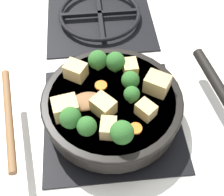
# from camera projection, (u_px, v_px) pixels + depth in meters

# --- Properties ---
(ground_plane) EXTENTS (2.40, 2.40, 0.00)m
(ground_plane) POSITION_uv_depth(u_px,v_px,m) (112.00, 119.00, 0.72)
(ground_plane) COLOR white
(front_burner_grate) EXTENTS (0.31, 0.31, 0.03)m
(front_burner_grate) POSITION_uv_depth(u_px,v_px,m) (112.00, 116.00, 0.71)
(front_burner_grate) COLOR black
(front_burner_grate) RESTS_ON ground_plane
(rear_burner_grate) EXTENTS (0.31, 0.31, 0.03)m
(rear_burner_grate) POSITION_uv_depth(u_px,v_px,m) (100.00, 16.00, 0.93)
(rear_burner_grate) COLOR black
(rear_burner_grate) RESTS_ON ground_plane
(skillet_pan) EXTENTS (0.41, 0.30, 0.05)m
(skillet_pan) POSITION_uv_depth(u_px,v_px,m) (113.00, 104.00, 0.68)
(skillet_pan) COLOR black
(skillet_pan) RESTS_ON front_burner_grate
(wooden_spoon) EXTENTS (0.22, 0.25, 0.02)m
(wooden_spoon) POSITION_uv_depth(u_px,v_px,m) (42.00, 110.00, 0.63)
(wooden_spoon) COLOR brown
(wooden_spoon) RESTS_ON skillet_pan
(tofu_cube_center_large) EXTENTS (0.05, 0.05, 0.03)m
(tofu_cube_center_large) POSITION_uv_depth(u_px,v_px,m) (146.00, 110.00, 0.62)
(tofu_cube_center_large) COLOR #DBB770
(tofu_cube_center_large) RESTS_ON skillet_pan
(tofu_cube_near_handle) EXTENTS (0.03, 0.04, 0.03)m
(tofu_cube_near_handle) POSITION_uv_depth(u_px,v_px,m) (130.00, 68.00, 0.69)
(tofu_cube_near_handle) COLOR #DBB770
(tofu_cube_near_handle) RESTS_ON skillet_pan
(tofu_cube_east_chunk) EXTENTS (0.04, 0.04, 0.03)m
(tofu_cube_east_chunk) POSITION_uv_depth(u_px,v_px,m) (108.00, 128.00, 0.59)
(tofu_cube_east_chunk) COLOR #DBB770
(tofu_cube_east_chunk) RESTS_ON skillet_pan
(tofu_cube_west_chunk) EXTENTS (0.06, 0.05, 0.04)m
(tofu_cube_west_chunk) POSITION_uv_depth(u_px,v_px,m) (65.00, 108.00, 0.62)
(tofu_cube_west_chunk) COLOR #DBB770
(tofu_cube_west_chunk) RESTS_ON skillet_pan
(tofu_cube_back_piece) EXTENTS (0.06, 0.06, 0.04)m
(tofu_cube_back_piece) POSITION_uv_depth(u_px,v_px,m) (157.00, 84.00, 0.65)
(tofu_cube_back_piece) COLOR #DBB770
(tofu_cube_back_piece) RESTS_ON skillet_pan
(tofu_cube_front_piece) EXTENTS (0.06, 0.05, 0.04)m
(tofu_cube_front_piece) POSITION_uv_depth(u_px,v_px,m) (76.00, 71.00, 0.68)
(tofu_cube_front_piece) COLOR #DBB770
(tofu_cube_front_piece) RESTS_ON skillet_pan
(tofu_cube_mid_small) EXTENTS (0.06, 0.06, 0.04)m
(tofu_cube_mid_small) POSITION_uv_depth(u_px,v_px,m) (103.00, 106.00, 0.62)
(tofu_cube_mid_small) COLOR #DBB770
(tofu_cube_mid_small) RESTS_ON skillet_pan
(broccoli_floret_near_spoon) EXTENTS (0.04, 0.04, 0.05)m
(broccoli_floret_near_spoon) POSITION_uv_depth(u_px,v_px,m) (87.00, 126.00, 0.58)
(broccoli_floret_near_spoon) COLOR #709956
(broccoli_floret_near_spoon) RESTS_ON skillet_pan
(broccoli_floret_center_top) EXTENTS (0.04, 0.04, 0.05)m
(broccoli_floret_center_top) POSITION_uv_depth(u_px,v_px,m) (70.00, 118.00, 0.59)
(broccoli_floret_center_top) COLOR #709956
(broccoli_floret_center_top) RESTS_ON skillet_pan
(broccoli_floret_east_rim) EXTENTS (0.03, 0.03, 0.04)m
(broccoli_floret_east_rim) POSITION_uv_depth(u_px,v_px,m) (132.00, 94.00, 0.63)
(broccoli_floret_east_rim) COLOR #709956
(broccoli_floret_east_rim) RESTS_ON skillet_pan
(broccoli_floret_west_rim) EXTENTS (0.04, 0.04, 0.05)m
(broccoli_floret_west_rim) POSITION_uv_depth(u_px,v_px,m) (115.00, 62.00, 0.68)
(broccoli_floret_west_rim) COLOR #709956
(broccoli_floret_west_rim) RESTS_ON skillet_pan
(broccoli_floret_north_edge) EXTENTS (0.05, 0.05, 0.05)m
(broccoli_floret_north_edge) POSITION_uv_depth(u_px,v_px,m) (122.00, 133.00, 0.57)
(broccoli_floret_north_edge) COLOR #709956
(broccoli_floret_north_edge) RESTS_ON skillet_pan
(broccoli_floret_south_cluster) EXTENTS (0.04, 0.04, 0.05)m
(broccoli_floret_south_cluster) POSITION_uv_depth(u_px,v_px,m) (98.00, 60.00, 0.69)
(broccoli_floret_south_cluster) COLOR #709956
(broccoli_floret_south_cluster) RESTS_ON skillet_pan
(broccoli_floret_mid_floret) EXTENTS (0.04, 0.04, 0.05)m
(broccoli_floret_mid_floret) POSITION_uv_depth(u_px,v_px,m) (130.00, 80.00, 0.65)
(broccoli_floret_mid_floret) COLOR #709956
(broccoli_floret_mid_floret) RESTS_ON skillet_pan
(carrot_slice_orange_thin) EXTENTS (0.03, 0.03, 0.01)m
(carrot_slice_orange_thin) POSITION_uv_depth(u_px,v_px,m) (136.00, 128.00, 0.61)
(carrot_slice_orange_thin) COLOR orange
(carrot_slice_orange_thin) RESTS_ON skillet_pan
(carrot_slice_near_center) EXTENTS (0.03, 0.03, 0.01)m
(carrot_slice_near_center) POSITION_uv_depth(u_px,v_px,m) (101.00, 86.00, 0.67)
(carrot_slice_near_center) COLOR orange
(carrot_slice_near_center) RESTS_ON skillet_pan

